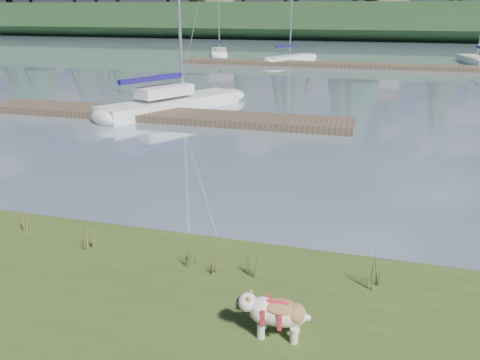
% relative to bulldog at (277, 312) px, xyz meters
% --- Properties ---
extents(ground, '(200.00, 200.00, 0.00)m').
position_rel_bulldog_xyz_m(ground, '(-3.50, 33.96, -0.71)').
color(ground, '#7C8EA2').
rests_on(ground, ground).
extents(ridge, '(200.00, 20.00, 5.00)m').
position_rel_bulldog_xyz_m(ridge, '(-3.50, 76.96, 1.79)').
color(ridge, '#1B3419').
rests_on(ridge, ground).
extents(bulldog, '(0.95, 0.43, 0.57)m').
position_rel_bulldog_xyz_m(bulldog, '(0.00, 0.00, 0.00)').
color(bulldog, silver).
rests_on(bulldog, bank).
extents(sailboat_main, '(5.26, 7.81, 11.66)m').
position_rel_bulldog_xyz_m(sailboat_main, '(-7.41, 15.09, -0.28)').
color(sailboat_main, white).
rests_on(sailboat_main, ground).
extents(dock_near, '(16.00, 2.00, 0.30)m').
position_rel_bulldog_xyz_m(dock_near, '(-7.50, 12.96, -0.56)').
color(dock_near, '#4C3D2C').
rests_on(dock_near, ground).
extents(dock_far, '(26.00, 2.20, 0.30)m').
position_rel_bulldog_xyz_m(dock_far, '(-1.50, 33.96, -0.56)').
color(dock_far, '#4C3D2C').
rests_on(dock_far, ground).
extents(sailboat_bg_1, '(3.50, 7.18, 10.69)m').
position_rel_bulldog_xyz_m(sailboat_bg_1, '(-13.86, 41.11, -0.38)').
color(sailboat_bg_1, white).
rests_on(sailboat_bg_1, ground).
extents(sailboat_bg_2, '(4.25, 6.08, 9.67)m').
position_rel_bulldog_xyz_m(sailboat_bg_2, '(-5.64, 36.69, -0.37)').
color(sailboat_bg_2, white).
rests_on(sailboat_bg_2, ground).
extents(sailboat_bg_3, '(2.19, 7.61, 11.08)m').
position_rel_bulldog_xyz_m(sailboat_bg_3, '(9.32, 39.32, -0.38)').
color(sailboat_bg_3, white).
rests_on(sailboat_bg_3, ground).
extents(weed_0, '(0.17, 0.14, 0.66)m').
position_rel_bulldog_xyz_m(weed_0, '(-3.71, 1.43, -0.08)').
color(weed_0, '#475B23').
rests_on(weed_0, bank).
extents(weed_1, '(0.17, 0.14, 0.58)m').
position_rel_bulldog_xyz_m(weed_1, '(-1.69, 1.38, -0.11)').
color(weed_1, '#475B23').
rests_on(weed_1, bank).
extents(weed_2, '(0.17, 0.14, 0.69)m').
position_rel_bulldog_xyz_m(weed_2, '(-0.65, 1.35, -0.07)').
color(weed_2, '#475B23').
rests_on(weed_2, bank).
extents(weed_3, '(0.17, 0.14, 0.51)m').
position_rel_bulldog_xyz_m(weed_3, '(-5.28, 1.79, -0.14)').
color(weed_3, '#475B23').
rests_on(weed_3, bank).
extents(weed_4, '(0.17, 0.14, 0.43)m').
position_rel_bulldog_xyz_m(weed_4, '(-1.28, 1.26, -0.17)').
color(weed_4, '#475B23').
rests_on(weed_4, bank).
extents(weed_5, '(0.17, 0.14, 0.63)m').
position_rel_bulldog_xyz_m(weed_5, '(1.23, 1.48, -0.09)').
color(weed_5, '#475B23').
rests_on(weed_5, bank).
extents(mud_lip, '(60.00, 0.50, 0.14)m').
position_rel_bulldog_xyz_m(mud_lip, '(-3.50, 2.36, -0.64)').
color(mud_lip, '#33281C').
rests_on(mud_lip, ground).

